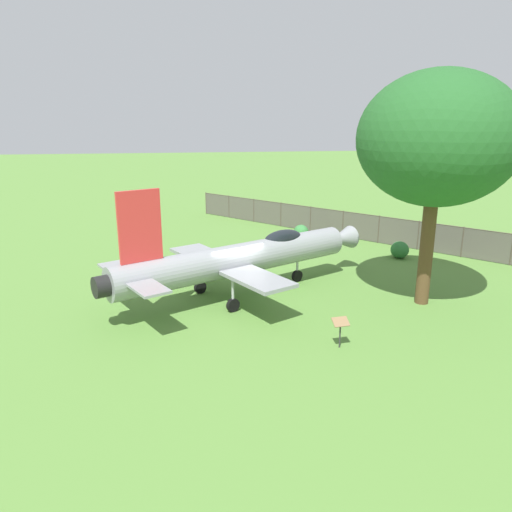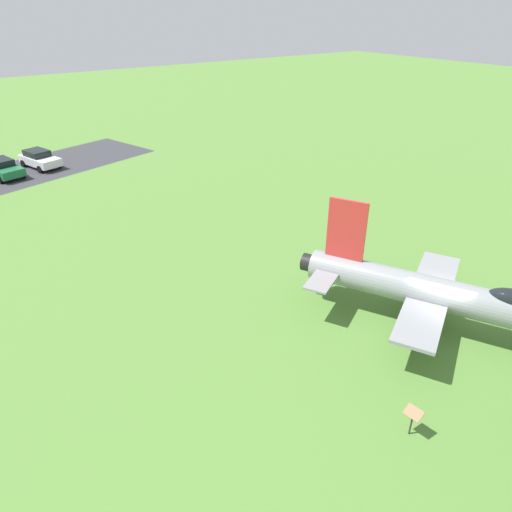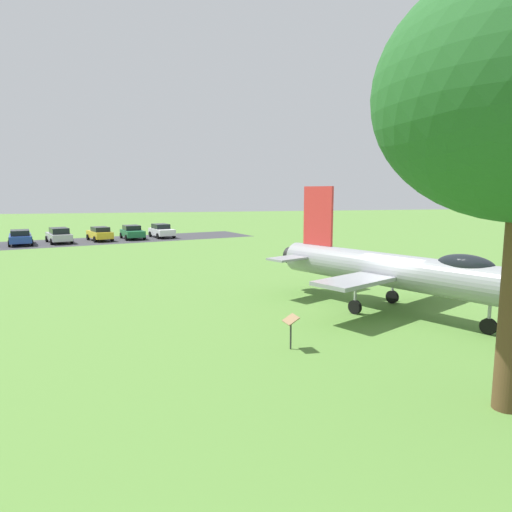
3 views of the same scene
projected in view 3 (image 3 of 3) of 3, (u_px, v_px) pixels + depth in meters
The scene contains 9 objects.
ground_plane at pixel (398, 314), 19.20m from camera, with size 200.00×200.00×0.00m, color #568438.
parking_strip at pixel (81, 242), 46.91m from camera, with size 37.34×8.00×0.00m, color #38383D.
display_jet at pixel (408, 272), 18.67m from camera, with size 8.84×13.22×5.45m.
info_plaque at pixel (291, 324), 14.77m from camera, with size 0.46×0.64×1.14m.
parked_car_white at pixel (162, 231), 51.17m from camera, with size 2.99×4.57×1.54m.
parked_car_green at pixel (132, 232), 49.53m from camera, with size 2.91×4.56×1.50m.
parked_car_yellow at pixel (100, 233), 47.68m from camera, with size 3.13×4.56×1.50m.
parked_car_silver at pixel (59, 235), 45.67m from camera, with size 3.32×5.08×1.57m.
parked_car_blue at pixel (20, 237), 43.96m from camera, with size 3.03×5.03×1.49m.
Camera 3 is at (10.35, 16.67, 5.19)m, focal length 31.43 mm.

